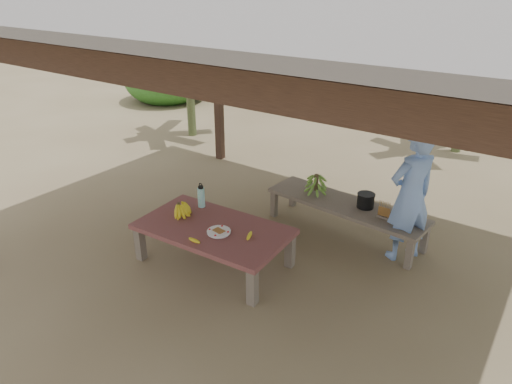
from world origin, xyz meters
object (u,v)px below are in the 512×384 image
Objects in this scene: plate at (219,232)px; woman at (410,196)px; ripe_banana_bunch at (179,208)px; water_flask at (201,197)px; cooking_pot at (366,201)px; work_table at (213,232)px; bench at (345,207)px.

plate is 2.31m from woman.
water_flask is (0.08, 0.33, 0.05)m from ripe_banana_bunch.
plate is 2.01m from cooking_pot.
water_flask is 0.20× the size of woman.
cooking_pot is (1.22, 1.63, 0.11)m from work_table.
plate is at bearing -32.67° from water_flask.
water_flask is 2.14m from cooking_pot.
work_table is 0.57m from ripe_banana_bunch.
plate is 1.26× the size of cooking_pot.
work_table is at bearing 152.99° from plate.
water_flask is at bearing 147.33° from plate.
cooking_pot is (1.77, 1.64, -0.05)m from ripe_banana_bunch.
woman reaches higher than cooking_pot.
woman is at bearing -1.52° from bench.
bench is 1.92m from water_flask.
water_flask is (-0.47, 0.32, 0.21)m from work_table.
cooking_pot is at bearing 42.79° from ripe_banana_bunch.
work_table reaches higher than bench.
work_table is at bearing -18.15° from woman.
bench is (0.97, 1.58, -0.04)m from work_table.
cooking_pot is (0.25, 0.05, 0.15)m from bench.
ripe_banana_bunch reaches higher than bench.
plate is at bearing -122.09° from cooking_pot.
ripe_banana_bunch is 0.71m from plate.
ripe_banana_bunch reaches higher than plate.
work_table is 1.11× the size of woman.
water_flask is 1.52× the size of cooking_pot.
cooking_pot is at bearing 16.49° from bench.
water_flask is at bearing 76.25° from ripe_banana_bunch.
work_table is at bearing -126.88° from cooking_pot.
plate is 0.16× the size of woman.
work_table is at bearing -116.67° from bench.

